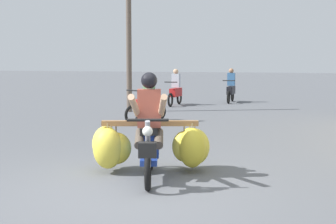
% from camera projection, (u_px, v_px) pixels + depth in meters
% --- Properties ---
extents(ground_plane, '(120.00, 120.00, 0.00)m').
position_uv_depth(ground_plane, '(126.00, 194.00, 6.37)').
color(ground_plane, '#56595E').
extents(motorbike_main_loaded, '(1.85, 1.92, 1.58)m').
position_uv_depth(motorbike_main_loaded, '(150.00, 144.00, 7.48)').
color(motorbike_main_loaded, black).
rests_on(motorbike_main_loaded, ground).
extents(motorbike_distant_ahead_left, '(0.85, 1.49, 1.40)m').
position_uv_depth(motorbike_distant_ahead_left, '(148.00, 102.00, 13.66)').
color(motorbike_distant_ahead_left, black).
rests_on(motorbike_distant_ahead_left, ground).
extents(motorbike_distant_ahead_right, '(0.50, 1.62, 1.40)m').
position_uv_depth(motorbike_distant_ahead_right, '(176.00, 91.00, 18.64)').
color(motorbike_distant_ahead_right, black).
rests_on(motorbike_distant_ahead_right, ground).
extents(motorbike_distant_far_ahead, '(0.50, 1.62, 1.40)m').
position_uv_depth(motorbike_distant_far_ahead, '(231.00, 89.00, 19.90)').
color(motorbike_distant_far_ahead, black).
rests_on(motorbike_distant_far_ahead, ground).
extents(utility_pole, '(0.18, 0.18, 5.24)m').
position_uv_depth(utility_pole, '(129.00, 34.00, 16.15)').
color(utility_pole, brown).
rests_on(utility_pole, ground).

